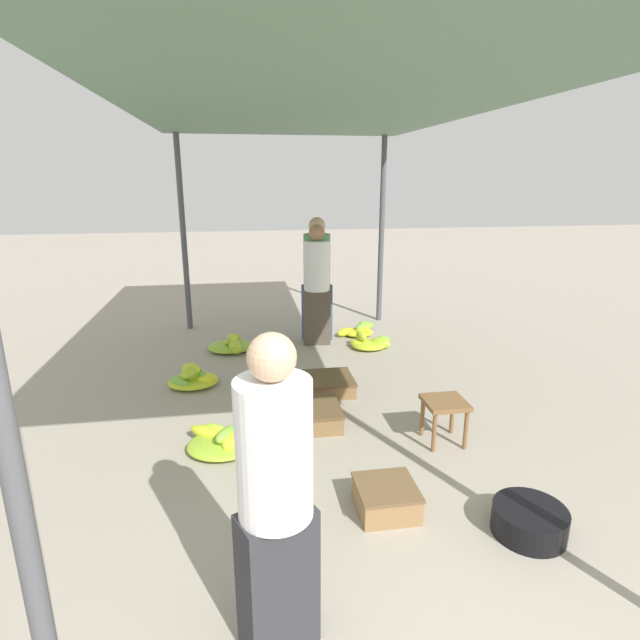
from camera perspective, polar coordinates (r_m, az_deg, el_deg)
The scene contains 17 objects.
canopy_post_front_left at distance 1.95m, azimuth -32.40°, elevation -10.60°, with size 0.08×0.08×2.74m, color #4C4C51.
canopy_post_back_left at distance 7.39m, azimuth -15.34°, elevation 9.31°, with size 0.08×0.08×2.74m, color #4C4C51.
canopy_post_back_right at distance 7.65m, azimuth 7.05°, elevation 9.95°, with size 0.08×0.08×2.74m, color #4C4C51.
canopy_tarp at distance 4.54m, azimuth -0.70°, elevation 23.59°, with size 3.29×6.11×0.04m, color #567A60.
vendor_foreground at distance 2.33m, azimuth -5.10°, elevation -19.44°, with size 0.44×0.44×1.57m.
stool at distance 4.34m, azimuth 14.06°, elevation -9.77°, with size 0.34×0.34×0.38m.
basin_black at distance 3.61m, azimuth 22.81°, elevation -20.39°, with size 0.46×0.46×0.18m.
banana_pile_left_0 at distance 4.30m, azimuth -11.04°, elevation -13.43°, with size 0.61×0.54×0.20m.
banana_pile_left_1 at distance 5.54m, azimuth -14.31°, elevation -6.54°, with size 0.56×0.47×0.25m.
banana_pile_left_2 at distance 6.52m, azimuth -10.01°, elevation -2.86°, with size 0.58×0.59×0.21m.
banana_pile_right_0 at distance 7.07m, azimuth 4.51°, elevation -1.14°, with size 0.61×0.41×0.20m.
banana_pile_right_1 at distance 6.58m, azimuth 5.75°, elevation -2.60°, with size 0.59×0.50×0.23m.
crate_near at distance 4.59m, azimuth -1.07°, elevation -10.81°, with size 0.53×0.53×0.18m.
crate_mid at distance 3.57m, azimuth 7.56°, elevation -19.52°, with size 0.40×0.40×0.19m.
crate_far at distance 5.25m, azimuth 0.94°, elevation -7.33°, with size 0.51×0.51×0.16m.
shopper_walking_mid at distance 6.67m, azimuth -0.36°, elevation 4.81°, with size 0.43×0.43×1.67m.
shopper_walking_far at distance 6.53m, azimuth -0.36°, elevation 4.20°, with size 0.37×0.37×1.59m.
Camera 1 is at (-0.66, -1.30, 2.16)m, focal length 28.00 mm.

